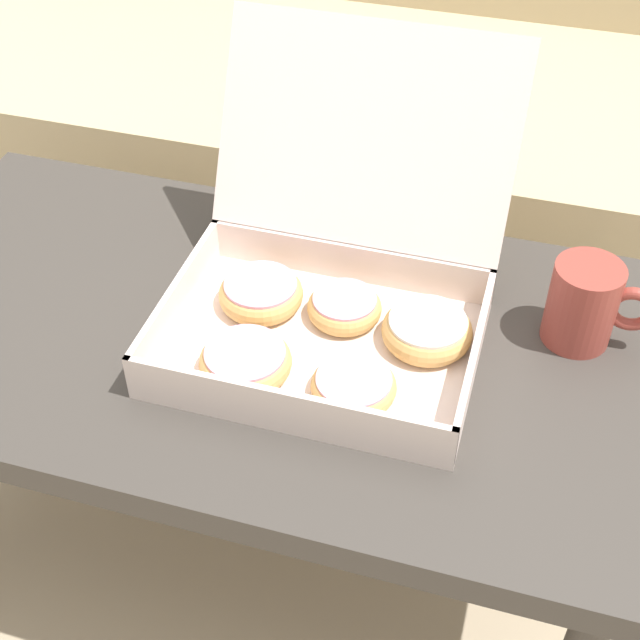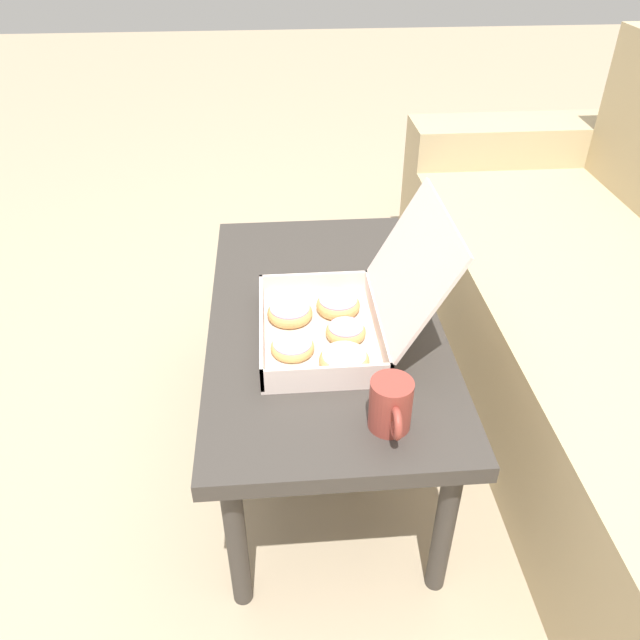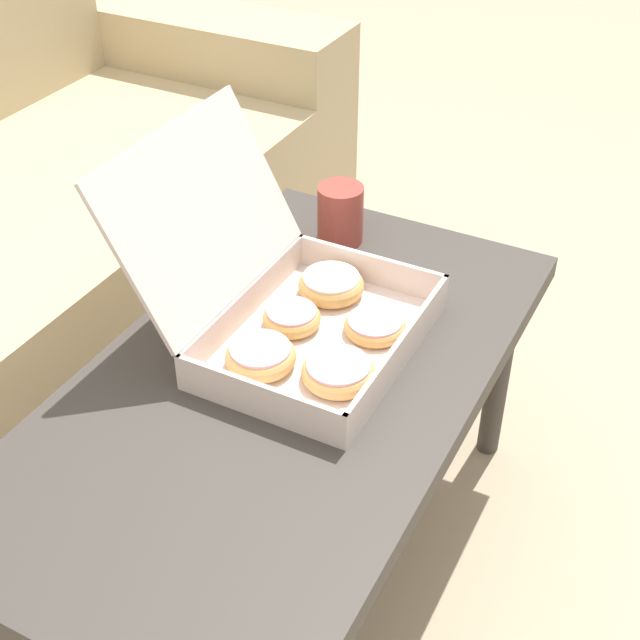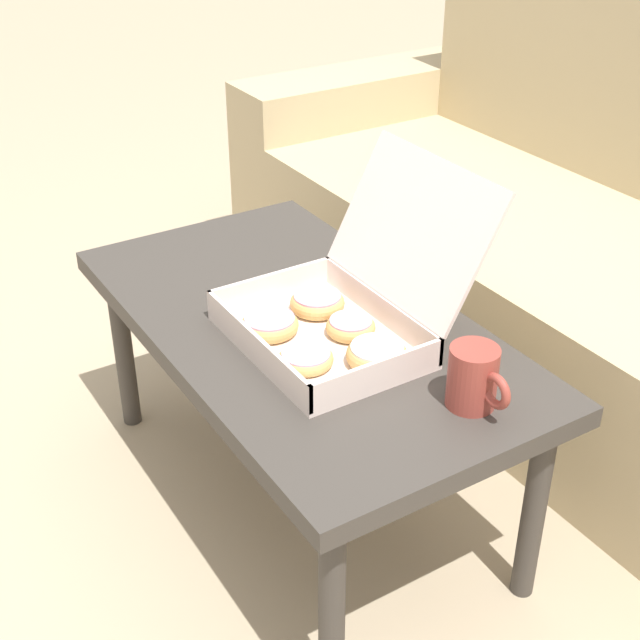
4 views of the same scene
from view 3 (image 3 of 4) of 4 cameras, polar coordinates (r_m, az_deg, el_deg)
ground_plane at (r=1.70m, az=-4.59°, el=-14.43°), size 12.00×12.00×0.00m
coffee_table at (r=1.38m, az=-2.42°, el=-5.14°), size 1.03×0.56×0.45m
pastry_box at (r=1.39m, az=-1.44°, el=0.61°), size 0.38×0.41×0.31m
coffee_mug at (r=1.63m, az=1.37°, el=6.87°), size 0.13×0.08×0.11m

